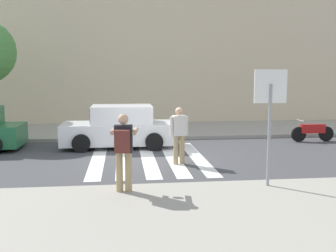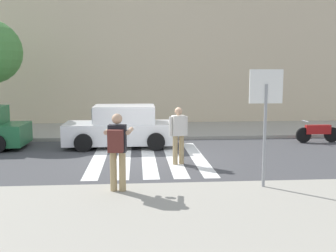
{
  "view_description": "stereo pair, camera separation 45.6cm",
  "coord_description": "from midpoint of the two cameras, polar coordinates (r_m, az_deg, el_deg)",
  "views": [
    {
      "loc": [
        -0.81,
        -12.22,
        2.74
      ],
      "look_at": [
        0.6,
        -0.2,
        1.1
      ],
      "focal_mm": 42.0,
      "sensor_mm": 36.0,
      "label": 1
    },
    {
      "loc": [
        -0.36,
        -12.26,
        2.74
      ],
      "look_at": [
        0.6,
        -0.2,
        1.1
      ],
      "focal_mm": 42.0,
      "sensor_mm": 36.0,
      "label": 2
    }
  ],
  "objects": [
    {
      "name": "crosswalk_stripe_2",
      "position": [
        12.75,
        -3.93,
        -4.69
      ],
      "size": [
        0.44,
        5.2,
        0.01
      ],
      "primitive_type": "cube",
      "color": "silver",
      "rests_on": "ground"
    },
    {
      "name": "photographer_with_backpack",
      "position": [
        8.61,
        -8.0,
        -2.87
      ],
      "size": [
        0.65,
        0.89,
        1.72
      ],
      "color": "tan",
      "rests_on": "sidewalk_near"
    },
    {
      "name": "pedestrian_crossing",
      "position": [
        11.75,
        0.5,
        -0.92
      ],
      "size": [
        0.57,
        0.31,
        1.72
      ],
      "color": "tan",
      "rests_on": "ground"
    },
    {
      "name": "building_facade_far",
      "position": [
        22.66,
        -5.28,
        9.16
      ],
      "size": [
        56.0,
        4.0,
        6.65
      ],
      "primitive_type": "cube",
      "color": "beige",
      "rests_on": "ground"
    },
    {
      "name": "ground_plane",
      "position": [
        12.56,
        -3.88,
        -4.9
      ],
      "size": [
        120.0,
        120.0,
        0.0
      ],
      "primitive_type": "plane",
      "color": "#424244"
    },
    {
      "name": "crosswalk_stripe_1",
      "position": [
        12.74,
        -7.54,
        -4.75
      ],
      "size": [
        0.44,
        5.2,
        0.01
      ],
      "primitive_type": "cube",
      "color": "silver",
      "rests_on": "ground"
    },
    {
      "name": "motorcycle",
      "position": [
        16.73,
        19.5,
        -0.73
      ],
      "size": [
        1.76,
        0.6,
        0.87
      ],
      "color": "black",
      "rests_on": "ground"
    },
    {
      "name": "sidewalk_far",
      "position": [
        18.44,
        -4.81,
        -0.64
      ],
      "size": [
        60.0,
        4.8,
        0.14
      ],
      "primitive_type": "cube",
      "color": "#9E998C",
      "rests_on": "ground"
    },
    {
      "name": "crosswalk_stripe_3",
      "position": [
        12.81,
        -0.34,
        -4.61
      ],
      "size": [
        0.44,
        5.2,
        0.01
      ],
      "primitive_type": "cube",
      "color": "silver",
      "rests_on": "ground"
    },
    {
      "name": "parked_car_white",
      "position": [
        14.68,
        -7.98,
        -0.25
      ],
      "size": [
        4.1,
        1.92,
        1.55
      ],
      "color": "white",
      "rests_on": "ground"
    },
    {
      "name": "crosswalk_stripe_0",
      "position": [
        12.78,
        -11.14,
        -4.79
      ],
      "size": [
        0.44,
        5.2,
        0.01
      ],
      "primitive_type": "cube",
      "color": "silver",
      "rests_on": "ground"
    },
    {
      "name": "sidewalk_near",
      "position": [
        6.63,
        -1.12,
        -16.01
      ],
      "size": [
        60.0,
        6.0,
        0.14
      ],
      "primitive_type": "cube",
      "color": "#9E998C",
      "rests_on": "ground"
    },
    {
      "name": "crosswalk_stripe_4",
      "position": [
        12.92,
        3.2,
        -4.52
      ],
      "size": [
        0.44,
        5.2,
        0.01
      ],
      "primitive_type": "cube",
      "color": "silver",
      "rests_on": "ground"
    },
    {
      "name": "stop_sign",
      "position": [
        9.15,
        13.22,
        3.47
      ],
      "size": [
        0.76,
        0.08,
        2.68
      ],
      "color": "gray",
      "rests_on": "sidewalk_near"
    }
  ]
}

